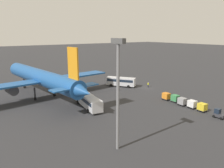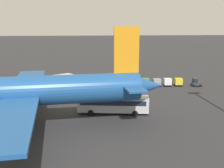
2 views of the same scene
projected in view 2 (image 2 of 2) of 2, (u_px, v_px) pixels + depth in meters
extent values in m
plane|color=#2D2D30|center=(82.00, 83.00, 76.36)|extent=(600.00, 600.00, 0.00)
cylinder|color=#1E5193|center=(8.00, 92.00, 42.01)|extent=(40.73, 8.75, 4.57)
cone|color=#1E5193|center=(146.00, 86.00, 46.10)|extent=(6.34, 4.71, 4.12)
cube|color=#1E5193|center=(11.00, 120.00, 31.40)|extent=(7.17, 19.06, 0.44)
cube|color=#1E5193|center=(29.00, 80.00, 53.63)|extent=(7.17, 19.06, 0.44)
cube|color=orange|center=(126.00, 50.00, 44.19)|extent=(4.06, 0.78, 7.32)
cube|color=#1E5193|center=(129.00, 84.00, 45.44)|extent=(4.05, 12.12, 0.28)
cylinder|color=#38383D|center=(5.00, 125.00, 34.16)|extent=(5.09, 3.01, 2.52)
cylinder|color=#38383D|center=(22.00, 91.00, 51.04)|extent=(5.09, 3.01, 2.52)
cylinder|color=#38383D|center=(22.00, 124.00, 40.42)|extent=(0.50, 0.50, 3.66)
cylinder|color=black|center=(22.00, 133.00, 40.71)|extent=(0.95, 0.59, 0.90)
cylinder|color=#38383D|center=(26.00, 111.00, 46.12)|extent=(0.50, 0.50, 3.66)
cylinder|color=black|center=(27.00, 119.00, 46.41)|extent=(0.95, 0.59, 0.90)
cube|color=silver|center=(54.00, 82.00, 69.68)|extent=(10.02, 8.14, 2.78)
cube|color=#192333|center=(54.00, 80.00, 69.58)|extent=(9.36, 7.70, 0.89)
cylinder|color=black|center=(45.00, 90.00, 66.89)|extent=(0.99, 0.82, 1.00)
cylinder|color=black|center=(40.00, 88.00, 69.03)|extent=(0.99, 0.82, 1.00)
cylinder|color=black|center=(68.00, 86.00, 70.90)|extent=(0.99, 0.82, 1.00)
cylinder|color=black|center=(62.00, 84.00, 73.05)|extent=(0.99, 0.82, 1.00)
cube|color=silver|center=(113.00, 104.00, 50.61)|extent=(12.97, 4.65, 2.72)
cube|color=#192333|center=(113.00, 101.00, 50.51)|extent=(11.98, 4.54, 0.87)
cylinder|color=black|center=(91.00, 113.00, 49.68)|extent=(1.03, 0.44, 1.00)
cylinder|color=black|center=(93.00, 108.00, 52.53)|extent=(1.03, 0.44, 1.00)
cylinder|color=black|center=(135.00, 114.00, 49.24)|extent=(1.03, 0.44, 1.00)
cylinder|color=black|center=(135.00, 109.00, 52.09)|extent=(1.03, 0.44, 1.00)
cube|color=#333338|center=(196.00, 84.00, 72.61)|extent=(2.42, 1.33, 0.70)
cube|color=#192333|center=(195.00, 80.00, 72.37)|extent=(1.10, 1.19, 1.10)
cylinder|color=black|center=(194.00, 86.00, 71.92)|extent=(0.60, 0.23, 0.60)
cylinder|color=black|center=(192.00, 85.00, 73.28)|extent=(0.60, 0.23, 0.60)
cylinder|color=black|center=(201.00, 86.00, 72.09)|extent=(0.60, 0.23, 0.60)
cylinder|color=black|center=(198.00, 85.00, 73.45)|extent=(0.60, 0.23, 0.60)
cylinder|color=#1E1E2D|center=(81.00, 81.00, 77.43)|extent=(0.32, 0.32, 0.85)
cylinder|color=yellow|center=(81.00, 78.00, 77.27)|extent=(0.38, 0.38, 0.65)
sphere|color=tan|center=(81.00, 77.00, 77.18)|extent=(0.24, 0.24, 0.24)
cube|color=#38383D|center=(178.00, 85.00, 72.92)|extent=(2.07, 1.77, 0.10)
cube|color=gold|center=(178.00, 81.00, 72.74)|extent=(1.97, 1.69, 1.60)
cylinder|color=black|center=(176.00, 86.00, 72.31)|extent=(0.37, 0.14, 0.36)
cylinder|color=black|center=(175.00, 85.00, 73.56)|extent=(0.37, 0.14, 0.36)
cylinder|color=black|center=(182.00, 86.00, 72.37)|extent=(0.37, 0.14, 0.36)
cylinder|color=black|center=(180.00, 85.00, 73.62)|extent=(0.37, 0.14, 0.36)
cube|color=#38383D|center=(167.00, 85.00, 72.76)|extent=(2.07, 1.77, 0.10)
cube|color=silver|center=(168.00, 81.00, 72.57)|extent=(1.97, 1.69, 1.60)
cylinder|color=black|center=(165.00, 86.00, 72.15)|extent=(0.37, 0.14, 0.36)
cylinder|color=black|center=(164.00, 85.00, 73.40)|extent=(0.37, 0.14, 0.36)
cylinder|color=black|center=(171.00, 86.00, 72.21)|extent=(0.37, 0.14, 0.36)
cylinder|color=black|center=(170.00, 85.00, 73.46)|extent=(0.37, 0.14, 0.36)
cube|color=#38383D|center=(157.00, 85.00, 72.29)|extent=(2.07, 1.77, 0.10)
cube|color=gray|center=(157.00, 82.00, 72.11)|extent=(1.97, 1.69, 1.60)
cylinder|color=black|center=(154.00, 87.00, 71.68)|extent=(0.37, 0.14, 0.36)
cylinder|color=black|center=(153.00, 85.00, 72.93)|extent=(0.37, 0.14, 0.36)
cylinder|color=black|center=(160.00, 86.00, 71.75)|extent=(0.37, 0.14, 0.36)
cylinder|color=black|center=(159.00, 85.00, 73.00)|extent=(0.37, 0.14, 0.36)
cube|color=#38383D|center=(145.00, 85.00, 72.76)|extent=(2.07, 1.77, 0.10)
cube|color=#38844C|center=(145.00, 81.00, 72.58)|extent=(1.97, 1.69, 1.60)
cylinder|color=black|center=(143.00, 86.00, 72.15)|extent=(0.37, 0.14, 0.36)
cylinder|color=black|center=(142.00, 85.00, 73.40)|extent=(0.37, 0.14, 0.36)
cylinder|color=black|center=(149.00, 86.00, 72.22)|extent=(0.37, 0.14, 0.36)
cylinder|color=black|center=(148.00, 85.00, 73.47)|extent=(0.37, 0.14, 0.36)
cube|color=#38383D|center=(135.00, 85.00, 72.17)|extent=(2.07, 1.77, 0.10)
cube|color=orange|center=(135.00, 82.00, 71.99)|extent=(1.97, 1.69, 1.60)
cylinder|color=black|center=(132.00, 87.00, 71.57)|extent=(0.37, 0.14, 0.36)
cylinder|color=black|center=(131.00, 86.00, 72.82)|extent=(0.37, 0.14, 0.36)
cylinder|color=black|center=(138.00, 87.00, 71.63)|extent=(0.37, 0.14, 0.36)
cylinder|color=black|center=(137.00, 85.00, 72.88)|extent=(0.37, 0.14, 0.36)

